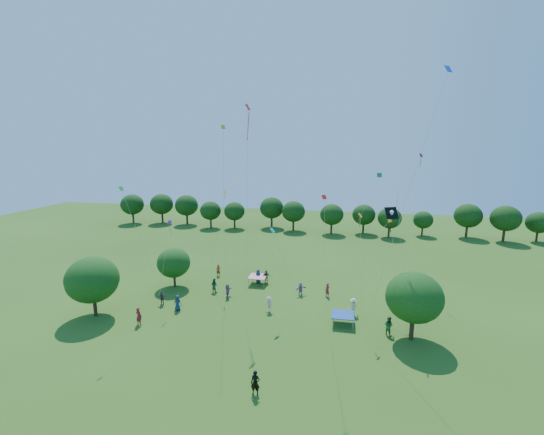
# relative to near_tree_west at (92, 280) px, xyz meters

# --- Properties ---
(ground) EXTENTS (160.00, 160.00, 0.00)m
(ground) POSITION_rel_near_tree_west_xyz_m (18.68, -12.20, -4.03)
(ground) COLOR #35601C
(near_tree_west) EXTENTS (5.32, 5.32, 6.43)m
(near_tree_west) POSITION_rel_near_tree_west_xyz_m (0.00, 0.00, 0.00)
(near_tree_west) COLOR #422B19
(near_tree_west) RESTS_ON ground
(near_tree_north) EXTENTS (4.13, 4.13, 5.05)m
(near_tree_north) POSITION_rel_near_tree_west_xyz_m (4.54, 9.14, -0.85)
(near_tree_north) COLOR #422B19
(near_tree_north) RESTS_ON ground
(near_tree_east) EXTENTS (5.11, 5.11, 6.47)m
(near_tree_east) POSITION_rel_near_tree_west_xyz_m (31.92, 1.60, 0.13)
(near_tree_east) COLOR #422B19
(near_tree_east) RESTS_ON ground
(treeline) EXTENTS (88.01, 8.77, 6.77)m
(treeline) POSITION_rel_near_tree_west_xyz_m (16.95, 43.22, 0.06)
(treeline) COLOR #422B19
(treeline) RESTS_ON ground
(tent_red_stripe) EXTENTS (2.20, 2.20, 1.10)m
(tent_red_stripe) POSITION_rel_near_tree_west_xyz_m (14.73, 12.07, -2.99)
(tent_red_stripe) COLOR #F51C37
(tent_red_stripe) RESTS_ON ground
(tent_blue) EXTENTS (2.20, 2.20, 1.10)m
(tent_blue) POSITION_rel_near_tree_west_xyz_m (25.64, 3.26, -2.99)
(tent_blue) COLOR #174098
(tent_blue) RESTS_ON ground
(man_in_black) EXTENTS (0.70, 0.46, 1.87)m
(man_in_black) POSITION_rel_near_tree_west_xyz_m (19.57, -8.70, -3.10)
(man_in_black) COLOR black
(man_in_black) RESTS_ON ground
(crowd_person_0) EXTENTS (0.85, 0.95, 1.71)m
(crowd_person_0) POSITION_rel_near_tree_west_xyz_m (31.40, 7.80, -3.18)
(crowd_person_0) COLOR navy
(crowd_person_0) RESTS_ON ground
(crowd_person_1) EXTENTS (0.76, 0.72, 1.72)m
(crowd_person_1) POSITION_rel_near_tree_west_xyz_m (23.78, 9.75, -3.17)
(crowd_person_1) COLOR maroon
(crowd_person_1) RESTS_ON ground
(crowd_person_2) EXTENTS (1.01, 0.96, 1.85)m
(crowd_person_2) POSITION_rel_near_tree_west_xyz_m (29.92, 2.05, -3.11)
(crowd_person_2) COLOR #2A6330
(crowd_person_2) RESTS_ON ground
(crowd_person_3) EXTENTS (1.22, 0.95, 1.71)m
(crowd_person_3) POSITION_rel_near_tree_west_xyz_m (17.77, 4.57, -3.18)
(crowd_person_3) COLOR beige
(crowd_person_3) RESTS_ON ground
(crowd_person_4) EXTENTS (1.14, 0.84, 1.78)m
(crowd_person_4) POSITION_rel_near_tree_west_xyz_m (15.71, 12.54, -3.14)
(crowd_person_4) COLOR #473D39
(crowd_person_4) RESTS_ON ground
(crowd_person_5) EXTENTS (1.45, 1.42, 1.60)m
(crowd_person_5) POSITION_rel_near_tree_west_xyz_m (20.60, 9.66, -3.23)
(crowd_person_5) COLOR #995C9E
(crowd_person_5) RESTS_ON ground
(crowd_person_6) EXTENTS (0.97, 0.64, 1.81)m
(crowd_person_6) POSITION_rel_near_tree_west_xyz_m (14.64, 12.61, -3.13)
(crowd_person_6) COLOR navy
(crowd_person_6) RESTS_ON ground
(crowd_person_7) EXTENTS (0.77, 0.59, 1.85)m
(crowd_person_7) POSITION_rel_near_tree_west_xyz_m (5.59, -0.88, -3.11)
(crowd_person_7) COLOR maroon
(crowd_person_7) RESTS_ON ground
(crowd_person_8) EXTENTS (0.95, 0.67, 1.75)m
(crowd_person_8) POSITION_rel_near_tree_west_xyz_m (10.09, 8.48, -3.16)
(crowd_person_8) COLOR #22512C
(crowd_person_8) RESTS_ON ground
(crowd_person_9) EXTENTS (1.32, 1.12, 1.86)m
(crowd_person_9) POSITION_rel_near_tree_west_xyz_m (26.68, 5.57, -3.10)
(crowd_person_9) COLOR beige
(crowd_person_9) RESTS_ON ground
(crowd_person_10) EXTENTS (0.97, 0.48, 1.62)m
(crowd_person_10) POSITION_rel_near_tree_west_xyz_m (5.60, 3.81, -3.22)
(crowd_person_10) COLOR #473B39
(crowd_person_10) RESTS_ON ground
(crowd_person_11) EXTENTS (0.59, 1.57, 1.67)m
(crowd_person_11) POSITION_rel_near_tree_west_xyz_m (12.22, 7.28, -3.20)
(crowd_person_11) COLOR #8D527B
(crowd_person_11) RESTS_ON ground
(crowd_person_12) EXTENTS (0.86, 0.47, 1.74)m
(crowd_person_12) POSITION_rel_near_tree_west_xyz_m (7.95, 2.90, -3.16)
(crowd_person_12) COLOR #1A2E4C
(crowd_person_12) RESTS_ON ground
(crowd_person_13) EXTENTS (0.68, 0.48, 1.70)m
(crowd_person_13) POSITION_rel_near_tree_west_xyz_m (8.70, 13.86, -3.18)
(crowd_person_13) COLOR #9B381C
(crowd_person_13) RESTS_ON ground
(pirate_kite) EXTENTS (7.91, 5.85, 10.41)m
(pirate_kite) POSITION_rel_near_tree_west_xyz_m (29.84, 5.38, 7.00)
(pirate_kite) COLOR black
(red_high_kite) EXTENTS (1.50, 6.54, 20.70)m
(red_high_kite) POSITION_rel_near_tree_west_xyz_m (15.17, 6.27, 14.06)
(red_high_kite) COLOR red
(small_kite_0) EXTENTS (0.46, 6.19, 12.63)m
(small_kite_0) POSITION_rel_near_tree_west_xyz_m (23.87, -1.26, 5.86)
(small_kite_0) COLOR red
(small_kite_1) EXTENTS (2.58, 0.47, 10.93)m
(small_kite_1) POSITION_rel_near_tree_west_xyz_m (10.30, 11.16, 5.23)
(small_kite_1) COLOR #F0AD0C
(small_kite_2) EXTENTS (0.81, 2.53, 9.99)m
(small_kite_2) POSITION_rel_near_tree_west_xyz_m (26.99, 3.84, 5.28)
(small_kite_2) COLOR orange
(small_kite_3) EXTENTS (2.75, 2.72, 12.69)m
(small_kite_3) POSITION_rel_near_tree_west_xyz_m (5.81, -0.68, 6.40)
(small_kite_3) COLOR green
(small_kite_4) EXTENTS (4.42, 5.18, 21.77)m
(small_kite_4) POSITION_rel_near_tree_west_xyz_m (30.85, -1.89, 12.99)
(small_kite_4) COLOR blue
(small_kite_5) EXTENTS (0.93, 2.33, 8.34)m
(small_kite_5) POSITION_rel_near_tree_west_xyz_m (6.53, 4.25, 3.68)
(small_kite_5) COLOR purple
(small_kite_6) EXTENTS (2.08, 2.63, 12.27)m
(small_kite_6) POSITION_rel_near_tree_west_xyz_m (30.52, 4.35, 6.86)
(small_kite_6) COLOR white
(small_kite_7) EXTENTS (2.45, 2.76, 8.02)m
(small_kite_7) POSITION_rel_near_tree_west_xyz_m (18.45, 4.95, 3.97)
(small_kite_7) COLOR #0B93B1
(small_kite_8) EXTENTS (2.74, 10.38, 15.43)m
(small_kite_8) POSITION_rel_near_tree_west_xyz_m (33.74, 14.08, 8.68)
(small_kite_8) COLOR red
(small_kite_9) EXTENTS (2.11, 1.89, 8.82)m
(small_kite_9) POSITION_rel_near_tree_west_xyz_m (30.49, 7.65, 4.08)
(small_kite_9) COLOR #FFB20D
(small_kite_10) EXTENTS (2.11, 5.00, 18.28)m
(small_kite_10) POSITION_rel_near_tree_west_xyz_m (13.37, 3.54, 9.50)
(small_kite_10) COLOR #AED813
(small_kite_11) EXTENTS (5.38, 1.27, 13.40)m
(small_kite_11) POSITION_rel_near_tree_west_xyz_m (27.90, 10.94, 7.42)
(small_kite_11) COLOR #16793C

